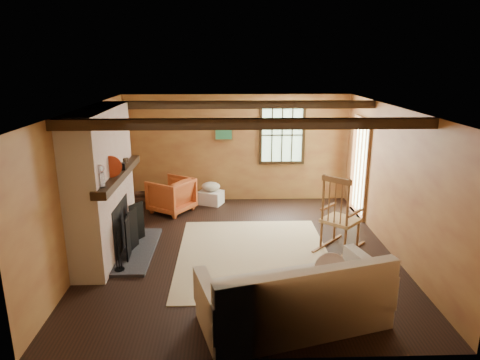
{
  "coord_description": "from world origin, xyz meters",
  "views": [
    {
      "loc": [
        -0.23,
        -6.67,
        3.13
      ],
      "look_at": [
        -0.01,
        0.4,
        1.13
      ],
      "focal_mm": 32.0,
      "sensor_mm": 36.0,
      "label": 1
    }
  ],
  "objects_px": {
    "sofa": "(296,301)",
    "laundry_basket": "(211,197)",
    "rocking_chair": "(339,218)",
    "armchair": "(171,195)",
    "fireplace": "(104,189)"
  },
  "relations": [
    {
      "from": "laundry_basket",
      "to": "armchair",
      "type": "bearing_deg",
      "value": -149.62
    },
    {
      "from": "fireplace",
      "to": "armchair",
      "type": "distance_m",
      "value": 2.25
    },
    {
      "from": "fireplace",
      "to": "armchair",
      "type": "height_order",
      "value": "fireplace"
    },
    {
      "from": "rocking_chair",
      "to": "sofa",
      "type": "relative_size",
      "value": 0.54
    },
    {
      "from": "rocking_chair",
      "to": "laundry_basket",
      "type": "xyz_separation_m",
      "value": [
        -2.24,
        2.44,
        -0.41
      ]
    },
    {
      "from": "laundry_basket",
      "to": "armchair",
      "type": "xyz_separation_m",
      "value": [
        -0.82,
        -0.48,
        0.21
      ]
    },
    {
      "from": "laundry_basket",
      "to": "armchair",
      "type": "distance_m",
      "value": 0.97
    },
    {
      "from": "laundry_basket",
      "to": "fireplace",
      "type": "bearing_deg",
      "value": -123.7
    },
    {
      "from": "sofa",
      "to": "laundry_basket",
      "type": "distance_m",
      "value": 4.73
    },
    {
      "from": "rocking_chair",
      "to": "armchair",
      "type": "xyz_separation_m",
      "value": [
        -3.06,
        1.96,
        -0.19
      ]
    },
    {
      "from": "fireplace",
      "to": "rocking_chair",
      "type": "relative_size",
      "value": 1.81
    },
    {
      "from": "rocking_chair",
      "to": "laundry_basket",
      "type": "distance_m",
      "value": 3.34
    },
    {
      "from": "rocking_chair",
      "to": "armchair",
      "type": "height_order",
      "value": "rocking_chair"
    },
    {
      "from": "sofa",
      "to": "laundry_basket",
      "type": "bearing_deg",
      "value": 88.49
    },
    {
      "from": "rocking_chair",
      "to": "armchair",
      "type": "distance_m",
      "value": 3.64
    }
  ]
}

